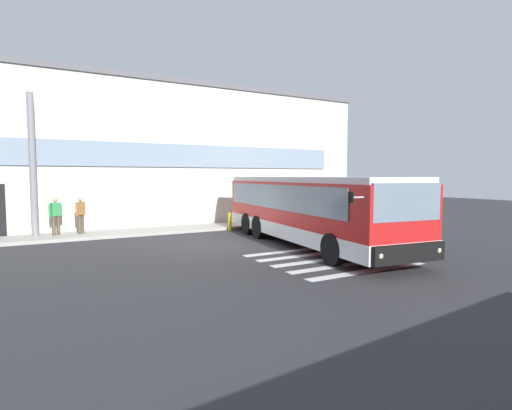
% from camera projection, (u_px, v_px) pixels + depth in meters
% --- Properties ---
extents(ground_plane, '(80.00, 90.00, 0.02)m').
position_uv_depth(ground_plane, '(221.00, 245.00, 15.65)').
color(ground_plane, '#2B2B2D').
rests_on(ground_plane, ground).
extents(bay_paint_stripes, '(4.40, 3.96, 0.01)m').
position_uv_depth(bay_paint_stripes, '(329.00, 259.00, 12.97)').
color(bay_paint_stripes, silver).
rests_on(bay_paint_stripes, ground).
extents(terminal_building, '(25.63, 13.80, 7.86)m').
position_uv_depth(terminal_building, '(136.00, 157.00, 25.18)').
color(terminal_building, beige).
rests_on(terminal_building, ground).
extents(boarding_curb, '(27.83, 2.00, 0.15)m').
position_uv_depth(boarding_curb, '(182.00, 229.00, 19.83)').
color(boarding_curb, '#9E9B93').
rests_on(boarding_curb, ground).
extents(entry_support_column, '(0.28, 0.28, 6.15)m').
position_uv_depth(entry_support_column, '(33.00, 165.00, 17.00)').
color(entry_support_column, slate).
rests_on(entry_support_column, boarding_curb).
extents(bus_main_foreground, '(4.16, 11.17, 2.70)m').
position_uv_depth(bus_main_foreground, '(308.00, 211.00, 15.69)').
color(bus_main_foreground, red).
rests_on(bus_main_foreground, ground).
extents(passenger_near_column, '(0.55, 0.48, 1.68)m').
position_uv_depth(passenger_near_column, '(55.00, 213.00, 17.22)').
color(passenger_near_column, '#4C4233').
rests_on(passenger_near_column, boarding_curb).
extents(passenger_by_doorway, '(0.43, 0.46, 1.68)m').
position_uv_depth(passenger_by_doorway, '(81.00, 213.00, 17.65)').
color(passenger_by_doorway, '#4C4233').
rests_on(passenger_by_doorway, boarding_curb).
extents(safety_bollard_yellow, '(0.18, 0.18, 0.90)m').
position_uv_depth(safety_bollard_yellow, '(230.00, 222.00, 19.78)').
color(safety_bollard_yellow, yellow).
rests_on(safety_bollard_yellow, ground).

